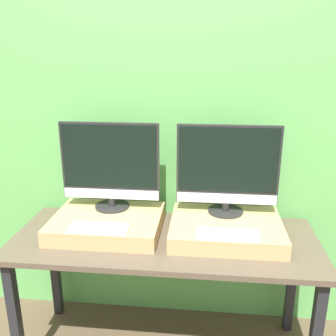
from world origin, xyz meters
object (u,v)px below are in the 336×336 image
at_px(keyboard_left, 99,228).
at_px(monitor_right, 228,168).
at_px(monitor_left, 110,165).
at_px(keyboard_right, 228,234).

distance_m(keyboard_left, monitor_right, 0.76).
distance_m(monitor_left, monitor_right, 0.66).
bearing_deg(keyboard_left, keyboard_right, 0.00).
relative_size(keyboard_left, monitor_right, 0.55).
bearing_deg(monitor_right, monitor_left, 180.00).
relative_size(keyboard_left, keyboard_right, 1.00).
height_order(monitor_right, keyboard_right, monitor_right).
bearing_deg(monitor_left, keyboard_left, -90.00).
distance_m(keyboard_left, keyboard_right, 0.66).
height_order(keyboard_left, keyboard_right, same).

